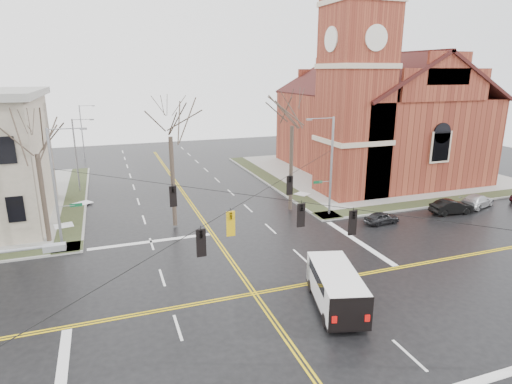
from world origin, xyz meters
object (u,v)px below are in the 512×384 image
object	(u,v)px
parked_car_b	(452,207)
tree_nw_near	(170,131)
streetlight_north_a	(77,152)
cargo_van	(335,284)
streetlight_north_b	(83,130)
tree_ne	(292,120)
signal_pole_nw	(57,185)
parked_car_c	(477,201)
church	(373,109)
tree_nw_far	(36,148)
parked_car_a	(382,218)
signal_pole_ne	(330,164)

from	to	relation	value
parked_car_b	tree_nw_near	xyz separation A→B (m)	(-25.19, 5.29, 7.67)
streetlight_north_a	cargo_van	bearing A→B (deg)	-64.71
streetlight_north_b	tree_nw_near	xyz separation A→B (m)	(8.04, -34.76, 3.88)
tree_ne	streetlight_north_b	bearing A→B (deg)	119.55
streetlight_north_a	signal_pole_nw	bearing A→B (deg)	-92.32
streetlight_north_b	parked_car_c	size ratio (longest dim) A/B	1.79
streetlight_north_a	parked_car_b	distance (m)	39.00
parked_car_b	tree_ne	distance (m)	17.19
church	tree_nw_near	xyz separation A→B (m)	(-27.38, -11.54, -0.09)
tree_nw_far	cargo_van	bearing A→B (deg)	-43.93
tree_nw_far	tree_ne	size ratio (longest dim) A/B	0.86
signal_pole_nw	parked_car_c	world-z (taller)	signal_pole_nw
signal_pole_nw	tree_nw_near	xyz separation A→B (m)	(8.71, 1.74, 3.40)
streetlight_north_a	tree_nw_near	distance (m)	17.25
signal_pole_nw	streetlight_north_a	bearing A→B (deg)	87.68
parked_car_a	signal_pole_ne	bearing A→B (deg)	39.42
signal_pole_nw	tree_nw_near	distance (m)	9.51
tree_nw_far	tree_nw_near	distance (m)	9.97
streetlight_north_a	tree_nw_far	distance (m)	15.37
signal_pole_ne	parked_car_c	world-z (taller)	signal_pole_ne
parked_car_a	church	bearing A→B (deg)	-34.27
signal_pole_ne	tree_nw_far	world-z (taller)	tree_nw_far
signal_pole_nw	streetlight_north_b	bearing A→B (deg)	88.95
streetlight_north_b	signal_pole_nw	bearing A→B (deg)	-91.05
signal_pole_nw	tree_nw_near	bearing A→B (deg)	11.33
parked_car_c	tree_nw_far	xyz separation A→B (m)	(-39.08, 4.29, 6.87)
church	parked_car_c	world-z (taller)	church
signal_pole_nw	cargo_van	xyz separation A→B (m)	(15.21, -14.28, -3.64)
tree_ne	parked_car_b	bearing A→B (deg)	-23.40
signal_pole_nw	parked_car_b	world-z (taller)	signal_pole_nw
parked_car_b	parked_car_c	distance (m)	4.04
tree_ne	parked_car_c	bearing A→B (deg)	-16.27
signal_pole_ne	parked_car_a	distance (m)	6.65
signal_pole_nw	tree_nw_far	xyz separation A→B (m)	(-1.23, 1.55, 2.57)
tree_nw_far	tree_nw_near	world-z (taller)	tree_nw_near
signal_pole_ne	cargo_van	world-z (taller)	signal_pole_ne
tree_nw_far	church	bearing A→B (deg)	17.45
church	signal_pole_ne	size ratio (longest dim) A/B	3.06
signal_pole_ne	parked_car_b	xyz separation A→B (m)	(11.26, -3.55, -4.27)
parked_car_c	church	bearing A→B (deg)	-12.49
signal_pole_ne	streetlight_north_a	size ratio (longest dim) A/B	1.12
church	tree_ne	xyz separation A→B (m)	(-16.14, -10.79, 0.27)
streetlight_north_b	parked_car_a	xyz separation A→B (m)	(25.37, -40.14, -3.93)
tree_nw_far	streetlight_north_b	bearing A→B (deg)	86.90
streetlight_north_b	tree_ne	bearing A→B (deg)	-60.45
parked_car_a	parked_car_b	world-z (taller)	parked_car_b
cargo_van	streetlight_north_a	bearing A→B (deg)	130.43
church	parked_car_b	size ratio (longest dim) A/B	6.68
signal_pole_nw	parked_car_b	bearing A→B (deg)	-5.97
church	streetlight_north_b	distance (m)	42.53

